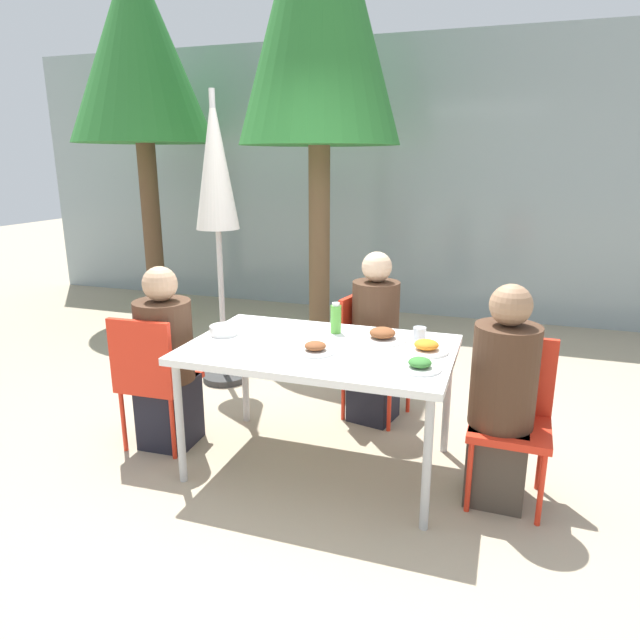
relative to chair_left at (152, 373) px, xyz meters
name	(u,v)px	position (x,y,z in m)	size (l,w,h in m)	color
ground_plane	(320,465)	(1.03, 0.12, -0.49)	(24.00, 24.00, 0.00)	tan
building_facade	(427,181)	(1.03, 3.80, 1.01)	(10.00, 0.20, 3.00)	#89999E
dining_table	(320,355)	(1.03, 0.12, 0.19)	(1.46, 0.93, 0.74)	white
chair_left	(152,373)	(0.00, 0.00, 0.00)	(0.42, 0.42, 0.85)	red
person_left	(166,364)	(0.05, 0.08, 0.04)	(0.34, 0.34, 1.13)	black
chair_right	(512,407)	(2.06, 0.18, 0.00)	(0.41, 0.41, 0.85)	red
person_right	(502,402)	(2.01, 0.10, 0.06)	(0.33, 0.33, 1.16)	#473D33
chair_far	(367,347)	(1.10, 0.90, 0.00)	(0.47, 0.47, 0.85)	red
person_far	(375,342)	(1.17, 0.83, 0.06)	(0.33, 0.33, 1.16)	black
closed_umbrella	(216,177)	(-0.13, 1.14, 1.11)	(0.36, 0.36, 2.22)	#333333
plate_0	(420,365)	(1.61, -0.07, 0.27)	(0.21, 0.21, 0.06)	white
plate_1	(382,335)	(1.33, 0.34, 0.27)	(0.27, 0.27, 0.07)	white
plate_2	(315,348)	(1.04, 0.01, 0.27)	(0.21, 0.21, 0.06)	white
plate_3	(426,347)	(1.60, 0.21, 0.27)	(0.24, 0.24, 0.07)	white
bottle	(336,319)	(1.03, 0.39, 0.33)	(0.06, 0.06, 0.18)	#51A338
drinking_cup	(419,334)	(1.53, 0.38, 0.29)	(0.07, 0.07, 0.08)	silver
salad_bowl	(224,330)	(0.42, 0.14, 0.27)	(0.16, 0.16, 0.06)	white
tree_behind_left	(138,50)	(-1.83, 2.72, 2.32)	(1.50, 1.50, 3.79)	brown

